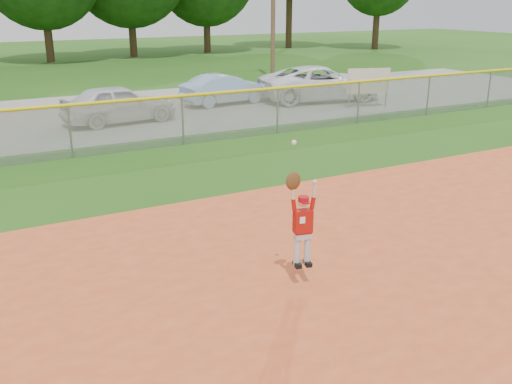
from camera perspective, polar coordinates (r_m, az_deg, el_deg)
ground at (r=9.63m, az=15.11°, el=-8.21°), size 120.00×120.00×0.00m
parking_strip at (r=23.33m, az=-12.64°, el=7.83°), size 44.00×10.00×0.03m
car_white_a at (r=21.13m, az=-13.56°, el=8.58°), size 4.16×2.00×1.37m
car_blue at (r=24.43m, az=-3.10°, el=10.25°), size 3.92×1.72×1.25m
car_white_b at (r=25.39m, az=6.50°, el=10.75°), size 5.70×3.37×1.49m
sponsor_sign at (r=23.92m, az=11.19°, el=10.73°), size 1.76×0.56×1.61m
outfield_fence at (r=17.56m, az=-7.36°, el=7.51°), size 40.06×0.10×1.55m
ballplayer at (r=8.60m, az=4.56°, el=-2.79°), size 0.51×0.26×2.00m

